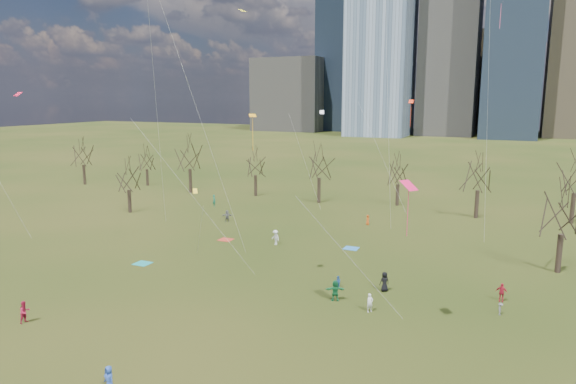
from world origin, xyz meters
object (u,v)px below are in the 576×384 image
at_px(blanket_navy, 351,248).
at_px(person_1, 370,303).
at_px(person_2, 25,312).
at_px(blanket_crimson, 226,240).
at_px(blanket_teal, 142,263).
at_px(person_0, 109,379).

distance_m(blanket_navy, person_1, 17.36).
bearing_deg(person_2, blanket_crimson, 0.54).
height_order(blanket_teal, person_0, person_0).
xyz_separation_m(blanket_navy, blanket_crimson, (-14.72, -2.67, 0.00)).
bearing_deg(person_1, blanket_crimson, 97.64).
distance_m(blanket_navy, person_0, 33.42).
xyz_separation_m(blanket_teal, person_0, (13.61, -19.31, 0.77)).
distance_m(blanket_teal, person_1, 24.51).
relative_size(blanket_navy, person_1, 1.06).
relative_size(person_0, person_2, 0.92).
bearing_deg(person_2, blanket_teal, 9.58).
bearing_deg(blanket_teal, person_1, -5.32).
bearing_deg(blanket_teal, person_2, -85.46).
height_order(blanket_crimson, person_1, person_1).
height_order(blanket_navy, person_0, person_0).
relative_size(blanket_crimson, person_2, 0.94).
height_order(blanket_teal, blanket_navy, same).
bearing_deg(blanket_navy, person_0, -97.43).
relative_size(blanket_navy, person_0, 1.01).
xyz_separation_m(blanket_teal, blanket_navy, (17.93, 13.83, 0.00)).
distance_m(blanket_crimson, person_0, 32.19).
bearing_deg(person_1, blanket_teal, 124.68).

